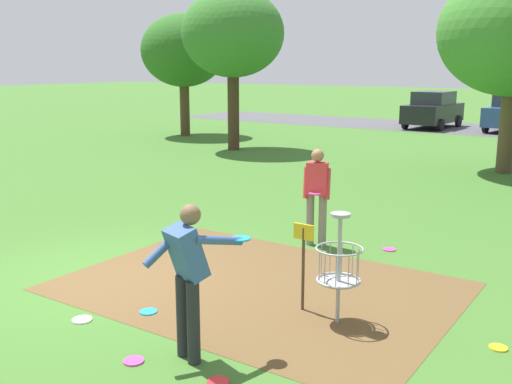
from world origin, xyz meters
TOP-DOWN VIEW (x-y plane):
  - ground_plane at (0.00, 0.00)m, footprint 160.00×160.00m
  - dirt_tee_pad at (2.09, 1.00)m, footprint 5.39×3.92m
  - disc_golf_basket at (3.52, 0.55)m, footprint 0.98×0.58m
  - player_foreground_watching at (2.67, -1.19)m, footprint 0.78×0.97m
  - player_throwing at (1.82, 3.25)m, footprint 0.50×0.44m
  - frisbee_near_basket at (2.21, -1.58)m, footprint 0.22×0.22m
  - frisbee_by_tee at (3.23, -1.42)m, footprint 0.22×0.22m
  - frisbee_mid_grass at (5.39, 0.92)m, footprint 0.20×0.20m
  - frisbee_far_left at (1.43, -0.55)m, footprint 0.23×0.23m
  - frisbee_far_right at (0.92, -1.19)m, footprint 0.25×0.25m
  - frisbee_scattered_a at (3.00, 3.70)m, footprint 0.23×0.23m
  - tree_near_right at (-6.56, 12.31)m, footprint 3.74×3.74m
  - tree_mid_center at (-11.11, 14.83)m, footprint 3.73×3.73m
  - parking_lot_strip at (0.00, 25.02)m, footprint 36.00×6.00m
  - parked_car_leftmost at (-2.89, 24.42)m, footprint 2.13×4.28m

SIDE VIEW (x-z plane):
  - ground_plane at x=0.00m, z-range 0.00..0.00m
  - parking_lot_strip at x=0.00m, z-range 0.00..0.01m
  - dirt_tee_pad at x=2.09m, z-range 0.00..0.01m
  - frisbee_near_basket at x=2.21m, z-range 0.00..0.02m
  - frisbee_by_tee at x=3.23m, z-range 0.00..0.02m
  - frisbee_mid_grass at x=5.39m, z-range 0.00..0.02m
  - frisbee_far_left at x=1.43m, z-range 0.00..0.02m
  - frisbee_far_right at x=0.92m, z-range 0.00..0.02m
  - frisbee_scattered_a at x=3.00m, z-range 0.00..0.02m
  - disc_golf_basket at x=3.52m, z-range 0.06..1.45m
  - parked_car_leftmost at x=-2.89m, z-range 0.00..1.84m
  - player_throwing at x=1.82m, z-range 0.11..1.82m
  - player_foreground_watching at x=2.67m, z-range 0.13..1.84m
  - tree_mid_center at x=-11.11m, z-range 1.06..6.40m
  - tree_near_right at x=-6.56m, z-range 1.30..7.15m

